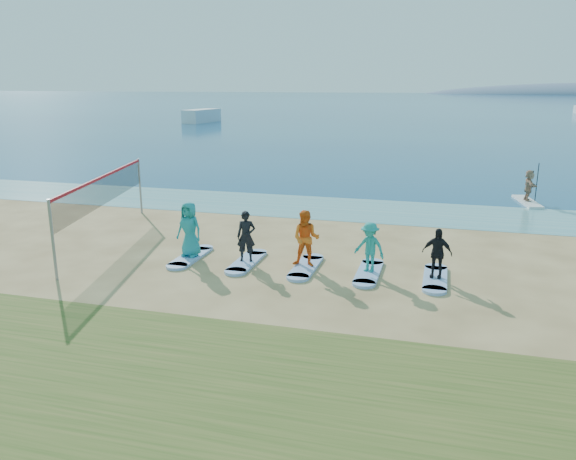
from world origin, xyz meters
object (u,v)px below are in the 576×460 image
(surfboard_0, at_px, (191,257))
(student_1, at_px, (246,236))
(surfboard_3, at_px, (369,273))
(student_0, at_px, (189,229))
(surfboard_4, at_px, (435,278))
(boat_offshore_a, at_px, (202,122))
(surfboard_2, at_px, (306,267))
(student_2, at_px, (306,239))
(volleyball_net, at_px, (104,190))
(paddleboard, at_px, (527,202))
(surfboard_1, at_px, (247,262))
(student_3, at_px, (370,247))
(student_4, at_px, (437,253))
(paddleboarder, at_px, (529,185))

(surfboard_0, bearing_deg, student_1, -0.00)
(surfboard_0, xyz_separation_m, surfboard_3, (6.07, 0.00, 0.00))
(student_0, distance_m, surfboard_4, 8.16)
(boat_offshore_a, height_order, surfboard_2, boat_offshore_a)
(student_1, relative_size, student_2, 0.92)
(volleyball_net, height_order, student_1, volleyball_net)
(volleyball_net, bearing_deg, student_2, -9.12)
(surfboard_4, bearing_deg, boat_offshore_a, 119.68)
(paddleboard, relative_size, student_0, 1.61)
(surfboard_1, bearing_deg, surfboard_0, 180.00)
(student_1, height_order, surfboard_2, student_1)
(surfboard_4, bearing_deg, volleyball_net, 173.89)
(surfboard_3, bearing_deg, student_0, -180.00)
(paddleboard, bearing_deg, student_3, -125.21)
(boat_offshore_a, distance_m, student_3, 70.01)
(paddleboard, height_order, boat_offshore_a, boat_offshore_a)
(surfboard_3, relative_size, surfboard_4, 1.00)
(surfboard_0, relative_size, surfboard_4, 1.00)
(boat_offshore_a, height_order, surfboard_4, boat_offshore_a)
(student_0, bearing_deg, surfboard_1, 9.01)
(student_3, bearing_deg, surfboard_4, 21.85)
(surfboard_0, bearing_deg, surfboard_2, 0.00)
(volleyball_net, xyz_separation_m, student_4, (12.15, -1.30, -1.05))
(surfboard_0, relative_size, student_3, 1.40)
(surfboard_1, xyz_separation_m, student_3, (4.05, -0.00, 0.83))
(student_1, height_order, surfboard_4, student_1)
(volleyball_net, bearing_deg, student_3, -7.32)
(paddleboarder, xyz_separation_m, student_4, (-4.15, -12.81, -0.03))
(surfboard_4, bearing_deg, student_4, -90.00)
(paddleboard, distance_m, student_4, 13.49)
(surfboard_1, height_order, student_4, student_4)
(surfboard_2, distance_m, surfboard_3, 2.02)
(volleyball_net, xyz_separation_m, surfboard_4, (12.15, -1.30, -1.86))
(surfboard_2, xyz_separation_m, surfboard_3, (2.02, 0.00, 0.00))
(student_0, xyz_separation_m, student_1, (2.02, 0.00, -0.09))
(student_2, bearing_deg, boat_offshore_a, 115.18)
(boat_offshore_a, bearing_deg, surfboard_2, -55.10)
(paddleboard, height_order, paddleboarder, paddleboarder)
(student_0, relative_size, student_3, 1.18)
(paddleboard, bearing_deg, surfboard_1, -138.07)
(paddleboarder, relative_size, surfboard_1, 0.70)
(student_1, distance_m, surfboard_2, 2.21)
(paddleboarder, bearing_deg, volleyball_net, 119.22)
(surfboard_3, height_order, student_3, student_3)
(paddleboarder, relative_size, student_4, 1.00)
(volleyball_net, xyz_separation_m, student_1, (6.08, -1.30, -0.98))
(paddleboard, height_order, surfboard_3, paddleboard)
(paddleboarder, bearing_deg, boat_offshore_a, 32.79)
(student_1, bearing_deg, surfboard_3, -13.59)
(paddleboarder, bearing_deg, student_0, 130.27)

